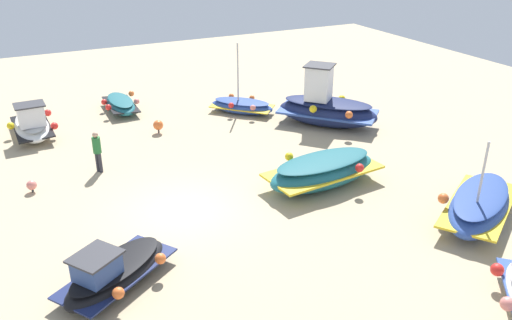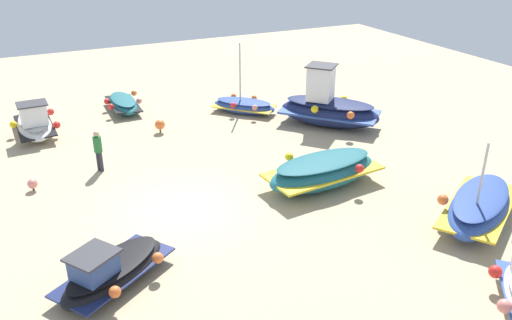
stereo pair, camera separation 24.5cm
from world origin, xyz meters
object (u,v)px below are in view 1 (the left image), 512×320
at_px(person_walking, 97,149).
at_px(mooring_buoy_0, 158,125).
at_px(fishing_boat_0, 479,205).
at_px(fishing_boat_1, 242,106).
at_px(fishing_boat_7, 326,108).
at_px(mooring_buoy_1, 32,185).
at_px(fishing_boat_2, 323,171).
at_px(fishing_boat_6, 121,104).
at_px(fishing_boat_3, 115,272).
at_px(fishing_boat_5, 32,124).

xyz_separation_m(person_walking, mooring_buoy_0, (2.94, -3.28, -0.57)).
distance_m(fishing_boat_0, fishing_boat_1, 13.25).
bearing_deg(fishing_boat_7, fishing_boat_0, 136.01).
xyz_separation_m(person_walking, mooring_buoy_1, (-0.64, 2.55, -0.68)).
bearing_deg(person_walking, fishing_boat_2, 113.84).
bearing_deg(fishing_boat_0, fishing_boat_2, 95.72).
height_order(fishing_boat_6, fishing_boat_7, fishing_boat_7).
bearing_deg(mooring_buoy_0, fishing_boat_7, -108.68).
bearing_deg(fishing_boat_1, fishing_boat_3, -82.27).
height_order(fishing_boat_0, fishing_boat_6, fishing_boat_0).
xyz_separation_m(fishing_boat_5, mooring_buoy_1, (-5.87, 0.60, -0.25)).
distance_m(fishing_boat_7, person_walking, 10.81).
height_order(fishing_boat_3, mooring_buoy_1, fishing_boat_3).
xyz_separation_m(fishing_boat_1, mooring_buoy_0, (-0.83, 4.65, 0.02)).
xyz_separation_m(fishing_boat_0, mooring_buoy_1, (8.60, 13.00, -0.26)).
bearing_deg(fishing_boat_7, fishing_boat_2, 103.83).
xyz_separation_m(fishing_boat_7, mooring_buoy_0, (2.54, 7.52, -0.48)).
bearing_deg(fishing_boat_1, fishing_boat_2, -48.16).
height_order(fishing_boat_0, mooring_buoy_0, fishing_boat_0).
height_order(mooring_buoy_0, mooring_buoy_1, mooring_buoy_0).
bearing_deg(fishing_boat_1, mooring_buoy_0, -123.29).
height_order(fishing_boat_2, mooring_buoy_0, fishing_boat_2).
distance_m(fishing_boat_6, mooring_buoy_0, 3.95).
distance_m(fishing_boat_2, person_walking, 8.71).
bearing_deg(fishing_boat_6, mooring_buoy_0, -166.98).
xyz_separation_m(fishing_boat_2, mooring_buoy_1, (4.24, 9.75, -0.32)).
relative_size(fishing_boat_3, fishing_boat_5, 0.95).
bearing_deg(mooring_buoy_1, fishing_boat_5, -5.80).
bearing_deg(fishing_boat_1, fishing_boat_6, -162.40).
height_order(fishing_boat_0, person_walking, fishing_boat_0).
relative_size(fishing_boat_2, fishing_boat_6, 1.46).
relative_size(fishing_boat_5, person_walking, 2.35).
relative_size(fishing_boat_2, fishing_boat_3, 1.26).
relative_size(fishing_boat_1, person_walking, 2.16).
height_order(fishing_boat_2, fishing_boat_6, fishing_boat_2).
distance_m(fishing_boat_5, fishing_boat_7, 13.64).
distance_m(fishing_boat_3, person_walking, 7.46).
bearing_deg(fishing_boat_3, mooring_buoy_0, -146.38).
bearing_deg(fishing_boat_6, person_walking, 161.10).
relative_size(fishing_boat_1, mooring_buoy_1, 7.78).
height_order(fishing_boat_1, fishing_boat_2, fishing_boat_1).
bearing_deg(fishing_boat_6, mooring_buoy_1, 147.06).
bearing_deg(fishing_boat_5, fishing_boat_6, 107.75).
relative_size(fishing_boat_2, person_walking, 2.81).
height_order(fishing_boat_2, person_walking, person_walking).
height_order(fishing_boat_1, mooring_buoy_1, fishing_boat_1).
relative_size(fishing_boat_1, fishing_boat_6, 1.12).
bearing_deg(fishing_boat_5, fishing_boat_3, 2.23).
bearing_deg(fishing_boat_6, fishing_boat_1, -118.01).
relative_size(fishing_boat_6, fishing_boat_7, 0.67).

